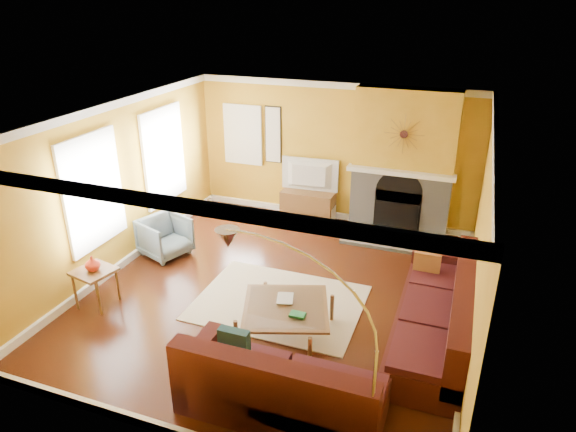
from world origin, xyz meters
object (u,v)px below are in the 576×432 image
at_px(armchair, 165,237).
at_px(media_console, 308,205).
at_px(coffee_table, 286,320).
at_px(arc_lamp, 306,357).
at_px(sectional_sofa, 348,312).
at_px(side_table, 97,287).

bearing_deg(armchair, media_console, -17.58).
distance_m(coffee_table, armchair, 3.07).
bearing_deg(arc_lamp, sectional_sofa, 91.05).
relative_size(sectional_sofa, arc_lamp, 1.61).
relative_size(coffee_table, side_table, 1.94).
distance_m(sectional_sofa, arc_lamp, 1.98).
distance_m(armchair, side_table, 1.68).
bearing_deg(coffee_table, sectional_sofa, 8.58).
bearing_deg(sectional_sofa, arc_lamp, -88.95).
bearing_deg(armchair, sectional_sofa, -89.11).
height_order(coffee_table, arc_lamp, arc_lamp).
bearing_deg(side_table, coffee_table, 5.72).
bearing_deg(arc_lamp, coffee_table, 116.02).
bearing_deg(side_table, sectional_sofa, 6.36).
bearing_deg(sectional_sofa, armchair, 160.24).
height_order(media_console, armchair, armchair).
distance_m(sectional_sofa, side_table, 3.66).
bearing_deg(side_table, arc_lamp, -21.50).
distance_m(sectional_sofa, media_console, 3.99).
relative_size(sectional_sofa, coffee_table, 3.40).
height_order(sectional_sofa, media_console, sectional_sofa).
height_order(sectional_sofa, coffee_table, sectional_sofa).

